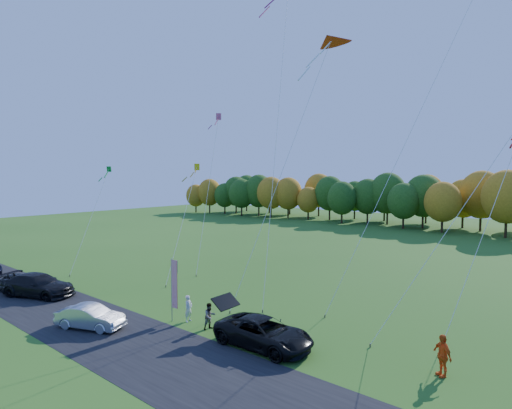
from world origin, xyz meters
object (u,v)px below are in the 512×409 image
Objects in this scene: silver_sedan at (90,317)px; feather_flag at (174,283)px; black_suv at (264,333)px; person_east at (442,355)px.

feather_flag is at bearing -62.30° from silver_sedan.
person_east reaches higher than black_suv.
black_suv is at bearing -123.92° from person_east.
feather_flag reaches higher than black_suv.
person_east is at bearing 12.43° from feather_flag.
black_suv reaches higher than silver_sedan.
silver_sedan is at bearing -129.63° from feather_flag.
black_suv is at bearing -88.04° from silver_sedan.
person_east is at bearing -91.21° from silver_sedan.
feather_flag reaches higher than person_east.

